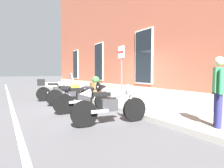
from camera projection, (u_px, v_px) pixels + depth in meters
ground_plane at (101, 106)px, 7.67m from camera, size 140.00×140.00×0.00m
sidewalk at (124, 102)px, 8.23m from camera, size 33.95×2.22×0.15m
lane_stripe at (14, 115)px, 6.05m from camera, size 33.95×0.12×0.01m
brick_pub_facade at (183, 7)px, 9.82m from camera, size 27.95×5.34×9.69m
motorcycle_silver_touring at (57, 89)px, 9.14m from camera, size 0.62×2.13×1.35m
motorcycle_yellow_naked at (72, 93)px, 7.98m from camera, size 0.62×2.09×0.93m
motorcycle_black_sport at (87, 96)px, 6.46m from camera, size 0.62×2.13×1.04m
motorcycle_white_sport at (113, 102)px, 4.95m from camera, size 0.62×2.12×1.06m
pedestrian_striped_shirt at (218, 88)px, 4.12m from camera, size 0.49×0.54×1.57m
parking_sign at (122, 66)px, 7.16m from camera, size 0.36×0.07×2.25m
barrel_planter at (96, 87)px, 10.29m from camera, size 0.68×0.68×1.02m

